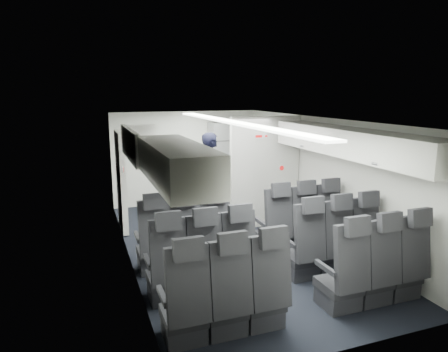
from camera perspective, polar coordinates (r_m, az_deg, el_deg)
cabin_shell at (r=6.58m, az=1.19°, el=-0.90°), size 3.41×6.01×2.16m
seat_row_front at (r=6.31m, az=2.93°, el=-8.31°), size 3.33×0.56×1.24m
seat_row_mid at (r=5.55m, az=6.62°, el=-11.28°), size 3.33×0.56×1.24m
seat_row_rear at (r=4.84m, az=11.54°, el=-15.09°), size 3.33×0.56×1.24m
overhead_bin_left_rear at (r=4.15m, az=-6.86°, el=1.82°), size 0.53×1.80×0.40m
overhead_bin_left_front_open at (r=5.86m, az=-11.18°, el=3.40°), size 0.64×1.70×0.72m
overhead_bin_right_rear at (r=5.49m, az=22.92°, el=3.43°), size 0.53×1.80×0.40m
overhead_bin_right_front at (r=6.87m, az=13.00°, el=5.58°), size 0.53×1.70×0.40m
bulkhead_partition at (r=7.69m, az=5.86°, el=0.55°), size 1.40×0.15×2.13m
galley_unit at (r=9.43m, az=0.61°, el=1.94°), size 0.85×0.52×1.90m
boarding_door at (r=7.73m, az=-14.48°, el=-0.62°), size 0.12×1.27×1.86m
flight_attendant at (r=8.19m, az=-1.73°, el=0.01°), size 0.59×0.74×1.79m
carry_on_bag at (r=5.94m, az=-11.04°, el=4.11°), size 0.52×0.44×0.26m
papers at (r=8.18m, az=-0.37°, el=0.99°), size 0.18×0.03×0.13m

